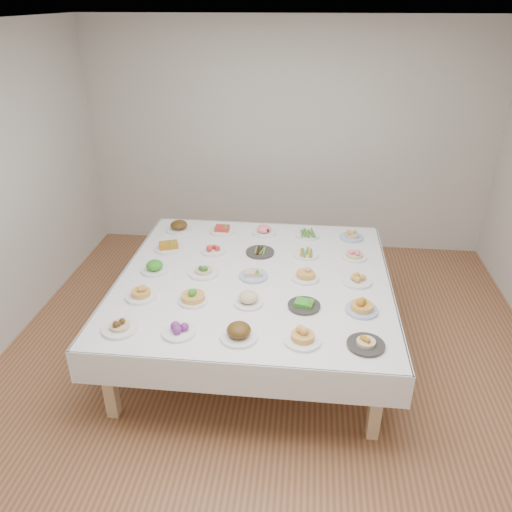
# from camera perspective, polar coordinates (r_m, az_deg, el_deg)

# --- Properties ---
(room_envelope) EXTENTS (5.02, 5.02, 2.81)m
(room_envelope) POSITION_cam_1_polar(r_m,az_deg,el_deg) (3.77, 1.93, 10.14)
(room_envelope) COLOR #996140
(room_envelope) RESTS_ON ground
(display_table) EXTENTS (2.40, 2.40, 0.75)m
(display_table) POSITION_cam_1_polar(r_m,az_deg,el_deg) (4.46, -0.21, -3.07)
(display_table) COLOR white
(display_table) RESTS_ON ground
(dish_0) EXTENTS (0.27, 0.27, 0.15)m
(dish_0) POSITION_cam_1_polar(r_m,az_deg,el_deg) (3.86, -15.35, -7.30)
(dish_0) COLOR white
(dish_0) RESTS_ON display_table
(dish_1) EXTENTS (0.25, 0.25, 0.10)m
(dish_1) POSITION_cam_1_polar(r_m,az_deg,el_deg) (3.74, -8.85, -8.18)
(dish_1) COLOR white
(dish_1) RESTS_ON display_table
(dish_2) EXTENTS (0.28, 0.28, 0.16)m
(dish_2) POSITION_cam_1_polar(r_m,az_deg,el_deg) (3.64, -1.98, -8.37)
(dish_2) COLOR white
(dish_2) RESTS_ON display_table
(dish_3) EXTENTS (0.30, 0.29, 0.17)m
(dish_3) POSITION_cam_1_polar(r_m,az_deg,el_deg) (3.62, 5.39, -8.65)
(dish_3) COLOR white
(dish_3) RESTS_ON display_table
(dish_4) EXTENTS (0.27, 0.27, 0.13)m
(dish_4) POSITION_cam_1_polar(r_m,az_deg,el_deg) (3.65, 12.50, -9.33)
(dish_4) COLOR #2C2A27
(dish_4) RESTS_ON display_table
(dish_5) EXTENTS (0.28, 0.27, 0.16)m
(dish_5) POSITION_cam_1_polar(r_m,az_deg,el_deg) (4.20, -13.06, -3.74)
(dish_5) COLOR white
(dish_5) RESTS_ON display_table
(dish_6) EXTENTS (0.27, 0.26, 0.15)m
(dish_6) POSITION_cam_1_polar(r_m,az_deg,el_deg) (4.08, -7.24, -4.29)
(dish_6) COLOR white
(dish_6) RESTS_ON display_table
(dish_7) EXTENTS (0.24, 0.24, 0.12)m
(dish_7) POSITION_cam_1_polar(r_m,az_deg,el_deg) (4.03, -0.87, -4.84)
(dish_7) COLOR white
(dish_7) RESTS_ON display_table
(dish_8) EXTENTS (0.26, 0.26, 0.12)m
(dish_8) POSITION_cam_1_polar(r_m,az_deg,el_deg) (4.01, 5.53, -5.23)
(dish_8) COLOR #2C2A27
(dish_8) RESTS_ON display_table
(dish_9) EXTENTS (0.27, 0.26, 0.16)m
(dish_9) POSITION_cam_1_polar(r_m,az_deg,el_deg) (4.01, 12.06, -5.32)
(dish_9) COLOR #4C66B2
(dish_9) RESTS_ON display_table
(dish_10) EXTENTS (0.24, 0.24, 0.13)m
(dish_10) POSITION_cam_1_polar(r_m,az_deg,el_deg) (4.58, -11.52, -1.10)
(dish_10) COLOR white
(dish_10) RESTS_ON display_table
(dish_11) EXTENTS (0.26, 0.26, 0.14)m
(dish_11) POSITION_cam_1_polar(r_m,az_deg,el_deg) (4.47, -6.02, -1.35)
(dish_11) COLOR white
(dish_11) RESTS_ON display_table
(dish_12) EXTENTS (0.25, 0.25, 0.11)m
(dish_12) POSITION_cam_1_polar(r_m,az_deg,el_deg) (4.40, -0.28, -1.91)
(dish_12) COLOR #4C66B2
(dish_12) RESTS_ON display_table
(dish_13) EXTENTS (0.24, 0.24, 0.14)m
(dish_13) POSITION_cam_1_polar(r_m,az_deg,el_deg) (4.38, 5.71, -1.88)
(dish_13) COLOR white
(dish_13) RESTS_ON display_table
(dish_14) EXTENTS (0.26, 0.26, 0.11)m
(dish_14) POSITION_cam_1_polar(r_m,az_deg,el_deg) (4.41, 11.46, -2.46)
(dish_14) COLOR white
(dish_14) RESTS_ON display_table
(dish_15) EXTENTS (0.27, 0.27, 0.13)m
(dish_15) POSITION_cam_1_polar(r_m,az_deg,el_deg) (4.95, -9.96, 1.31)
(dish_15) COLOR white
(dish_15) RESTS_ON display_table
(dish_16) EXTENTS (0.25, 0.25, 0.10)m
(dish_16) POSITION_cam_1_polar(r_m,az_deg,el_deg) (4.86, -4.90, 0.91)
(dish_16) COLOR white
(dish_16) RESTS_ON display_table
(dish_17) EXTENTS (0.27, 0.27, 0.06)m
(dish_17) POSITION_cam_1_polar(r_m,az_deg,el_deg) (4.82, 0.47, 0.56)
(dish_17) COLOR #2C2A27
(dish_17) RESTS_ON display_table
(dish_18) EXTENTS (0.24, 0.24, 0.06)m
(dish_18) POSITION_cam_1_polar(r_m,az_deg,el_deg) (4.80, 5.75, 0.33)
(dish_18) COLOR white
(dish_18) RESTS_ON display_table
(dish_19) EXTENTS (0.23, 0.23, 0.14)m
(dish_19) POSITION_cam_1_polar(r_m,az_deg,el_deg) (4.81, 11.19, 0.46)
(dish_19) COLOR white
(dish_19) RESTS_ON display_table
(dish_20) EXTENTS (0.27, 0.27, 0.17)m
(dish_20) POSITION_cam_1_polar(r_m,az_deg,el_deg) (5.34, -8.82, 3.71)
(dish_20) COLOR white
(dish_20) RESTS_ON display_table
(dish_21) EXTENTS (0.26, 0.26, 0.12)m
(dish_21) POSITION_cam_1_polar(r_m,az_deg,el_deg) (5.26, -3.89, 3.24)
(dish_21) COLOR white
(dish_21) RESTS_ON display_table
(dish_22) EXTENTS (0.25, 0.25, 0.13)m
(dish_22) POSITION_cam_1_polar(r_m,az_deg,el_deg) (5.21, 0.92, 3.16)
(dish_22) COLOR white
(dish_22) RESTS_ON display_table
(dish_23) EXTENTS (0.24, 0.24, 0.06)m
(dish_23) POSITION_cam_1_polar(r_m,az_deg,el_deg) (5.19, 5.91, 2.50)
(dish_23) COLOR white
(dish_23) RESTS_ON display_table
(dish_24) EXTENTS (0.24, 0.24, 0.13)m
(dish_24) POSITION_cam_1_polar(r_m,az_deg,el_deg) (5.20, 10.90, 2.56)
(dish_24) COLOR #4C66B2
(dish_24) RESTS_ON display_table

